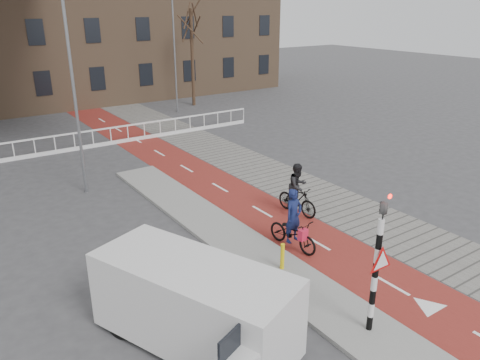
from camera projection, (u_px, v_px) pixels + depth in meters
ground at (327, 286)px, 13.02m from camera, size 120.00×120.00×0.00m
bike_lane at (197, 174)px, 21.53m from camera, size 2.50×60.00×0.01m
sidewalk at (246, 163)px, 23.01m from camera, size 3.00×60.00×0.01m
curb_island at (228, 236)px, 15.72m from camera, size 1.80×16.00×0.12m
traffic_signal at (378, 260)px, 10.44m from camera, size 0.80×0.80×3.68m
bollard at (282, 256)px, 13.52m from camera, size 0.12×0.12×0.80m
cyclist_near at (293, 229)px, 14.82m from camera, size 0.90×2.00×2.01m
cyclist_far at (297, 193)px, 17.21m from camera, size 0.91×1.88×1.96m
van at (194, 304)px, 10.47m from camera, size 3.51×5.08×2.03m
railing at (14, 155)px, 23.38m from camera, size 28.00×0.10×0.99m
tree_right at (192, 58)px, 35.12m from camera, size 0.25×0.25×7.09m
streetlight_near at (74, 91)px, 18.05m from camera, size 0.12×0.12×8.39m
streetlight_right at (174, 49)px, 32.50m from camera, size 0.12×0.12×8.94m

